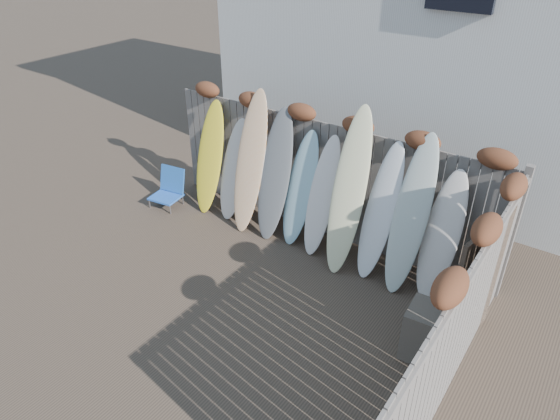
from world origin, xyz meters
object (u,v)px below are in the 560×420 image
Objects in this scene: beach_chair at (169,188)px; lattice_panel at (476,288)px; wooden_crate at (430,334)px; surfboard_0 at (210,158)px.

lattice_panel is (5.74, -0.37, 0.59)m from beach_chair.
wooden_crate is at bearing -111.68° from lattice_panel.
surfboard_0 is at bearing 165.14° from wooden_crate.
wooden_crate is at bearing -19.76° from surfboard_0.
surfboard_0 reaches higher than lattice_panel.
surfboard_0 is at bearing 28.30° from beach_chair.
surfboard_0 is (-4.70, 1.25, 0.65)m from wooden_crate.
beach_chair is 0.34× the size of surfboard_0.
wooden_crate is 0.34× the size of surfboard_0.
wooden_crate is 0.39× the size of lattice_panel.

